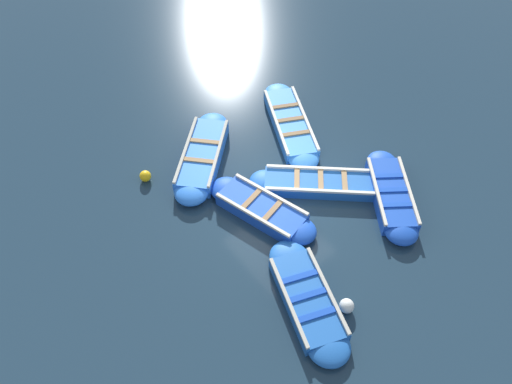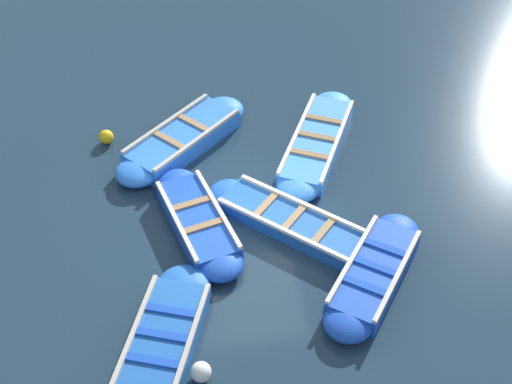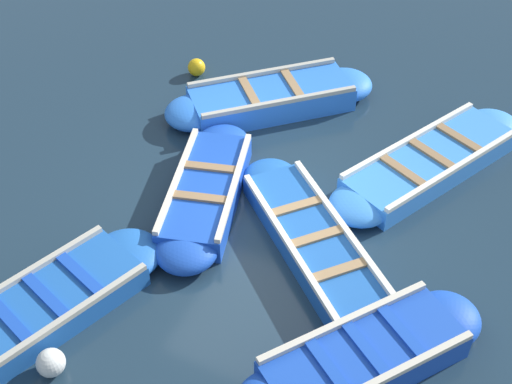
{
  "view_description": "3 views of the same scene",
  "coord_description": "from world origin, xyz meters",
  "views": [
    {
      "loc": [
        -6.34,
        5.89,
        10.24
      ],
      "look_at": [
        0.3,
        0.66,
        0.27
      ],
      "focal_mm": 35.0,
      "sensor_mm": 36.0,
      "label": 1
    },
    {
      "loc": [
        -9.77,
        1.1,
        9.81
      ],
      "look_at": [
        0.46,
        -0.35,
        0.19
      ],
      "focal_mm": 50.0,
      "sensor_mm": 36.0,
      "label": 2
    },
    {
      "loc": [
        -6.73,
        -3.04,
        7.0
      ],
      "look_at": [
        -0.08,
        0.12,
        0.38
      ],
      "focal_mm": 50.0,
      "sensor_mm": 36.0,
      "label": 3
    }
  ],
  "objects": [
    {
      "name": "ground_plane",
      "position": [
        0.0,
        0.0,
        0.0
      ],
      "size": [
        120.0,
        120.0,
        0.0
      ],
      "primitive_type": "plane",
      "color": "#1C303F"
    },
    {
      "name": "boat_far_corner",
      "position": [
        2.32,
        0.99,
        0.2
      ],
      "size": [
        3.15,
        3.26,
        0.47
      ],
      "color": "blue",
      "rests_on": "ground"
    },
    {
      "name": "boat_outer_right",
      "position": [
        -0.46,
        -0.94,
        0.15
      ],
      "size": [
        3.16,
        3.4,
        0.35
      ],
      "color": "#1E59AD",
      "rests_on": "ground"
    },
    {
      "name": "boat_mid_row",
      "position": [
        -0.19,
        0.86,
        0.18
      ],
      "size": [
        3.29,
        1.66,
        0.43
      ],
      "color": "#1947B7",
      "rests_on": "ground"
    },
    {
      "name": "boat_near_quay",
      "position": [
        -2.81,
        1.64,
        0.16
      ],
      "size": [
        3.43,
        2.0,
        0.37
      ],
      "color": "#1E59AD",
      "rests_on": "ground"
    },
    {
      "name": "boat_stern_in",
      "position": [
        1.85,
        -1.86,
        0.17
      ],
      "size": [
        3.86,
        2.49,
        0.39
      ],
      "color": "#3884E0",
      "rests_on": "ground"
    },
    {
      "name": "boat_centre",
      "position": [
        -1.92,
        -2.11,
        0.19
      ],
      "size": [
        3.1,
        2.57,
        0.44
      ],
      "color": "#1947B7",
      "rests_on": "ground"
    },
    {
      "name": "buoy_orange_near",
      "position": [
        -3.48,
        1.08,
        0.17
      ],
      "size": [
        0.34,
        0.34,
        0.34
      ],
      "primitive_type": "sphere",
      "color": "silver",
      "rests_on": "ground"
    },
    {
      "name": "buoy_yellow_far",
      "position": [
        2.7,
        2.62,
        0.16
      ],
      "size": [
        0.31,
        0.31,
        0.31
      ],
      "primitive_type": "sphere",
      "color": "#EAB214",
      "rests_on": "ground"
    }
  ]
}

